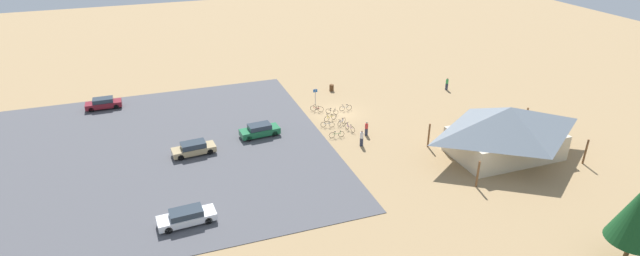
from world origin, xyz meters
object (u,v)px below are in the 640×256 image
visitor_by_pavilion (447,83)px  visitor_at_bikes (366,128)px  car_white_end_stall (187,217)px  bicycle_red_yard_front (317,109)px  bicycle_black_back_row (332,111)px  bicycle_silver_yard_center (346,108)px  bicycle_yellow_edge_north (330,118)px  car_tan_aisle_side (194,148)px  bicycle_green_trailside (337,135)px  bicycle_purple_front_row (350,128)px  bike_pavilion (507,128)px  car_maroon_far_end (104,103)px  trash_bin (332,88)px  bicycle_white_mid_cluster (327,124)px  bicycle_blue_yard_right (342,122)px  visitor_near_lot (362,138)px  car_green_front_row (260,130)px  lot_sign (315,94)px

visitor_by_pavilion → visitor_at_bikes: visitor_by_pavilion is taller
car_white_end_stall → bicycle_red_yard_front: bearing=-134.3°
bicycle_black_back_row → bicycle_silver_yard_center: bicycle_silver_yard_center is taller
bicycle_yellow_edge_north → car_tan_aisle_side: bearing=10.9°
bicycle_green_trailside → bicycle_purple_front_row: bearing=-151.7°
bicycle_yellow_edge_north → visitor_at_bikes: visitor_at_bikes is taller
bike_pavilion → car_maroon_far_end: bike_pavilion is taller
trash_bin → bicycle_yellow_edge_north: bearing=68.1°
trash_bin → visitor_at_bikes: size_ratio=0.54×
bicycle_green_trailside → visitor_at_bikes: bearing=170.5°
bike_pavilion → bicycle_silver_yard_center: bearing=-55.9°
bicycle_black_back_row → bicycle_white_mid_cluster: (1.87, 3.39, -0.00)m
trash_bin → bicycle_blue_yard_right: size_ratio=0.64×
car_maroon_far_end → bike_pavilion: bearing=145.5°
bicycle_silver_yard_center → car_tan_aisle_side: size_ratio=0.36×
bicycle_red_yard_front → visitor_near_lot: visitor_near_lot is taller
car_green_front_row → car_tan_aisle_side: bearing=14.1°
bicycle_purple_front_row → car_white_end_stall: 22.89m
trash_bin → bicycle_red_yard_front: trash_bin is taller
car_white_end_stall → visitor_by_pavilion: visitor_by_pavilion is taller
bicycle_blue_yard_right → bicycle_white_mid_cluster: 1.81m
trash_bin → car_green_front_row: (12.75, 10.58, 0.31)m
visitor_near_lot → bicycle_green_trailside: bearing=-57.0°
lot_sign → visitor_at_bikes: lot_sign is taller
trash_bin → car_white_end_stall: bearing=47.8°
bicycle_blue_yard_right → visitor_by_pavilion: (-18.22, -5.80, 0.56)m
bicycle_purple_front_row → car_maroon_far_end: bearing=-31.6°
bicycle_red_yard_front → car_white_end_stall: 25.61m
bicycle_silver_yard_center → visitor_at_bikes: (0.46, 7.26, 0.49)m
bicycle_purple_front_row → car_white_end_stall: bearing=31.1°
bike_pavilion → bicycle_white_mid_cluster: (14.97, -12.56, -2.71)m
car_maroon_far_end → visitor_near_lot: 33.69m
bicycle_yellow_edge_north → car_tan_aisle_side: (16.54, 3.19, 0.34)m
visitor_at_bikes → bicycle_black_back_row: bearing=-77.3°
bicycle_green_trailside → visitor_near_lot: (-1.80, 2.77, 0.61)m
car_maroon_far_end → visitor_at_bikes: bearing=147.1°
car_white_end_stall → visitor_near_lot: size_ratio=2.59×
car_green_front_row → car_tan_aisle_side: size_ratio=0.99×
bicycle_yellow_edge_north → bicycle_white_mid_cluster: bearing=59.2°
lot_sign → bike_pavilion: bearing=125.5°
car_maroon_far_end → visitor_at_bikes: visitor_at_bikes is taller
car_white_end_stall → bicycle_yellow_edge_north: bearing=-140.5°
car_white_end_stall → visitor_at_bikes: (-20.93, -10.14, 0.16)m
bicycle_silver_yard_center → bicycle_black_back_row: bearing=12.1°
bicycle_purple_front_row → bicycle_blue_yard_right: bicycle_purple_front_row is taller
bike_pavilion → bicycle_yellow_edge_north: bearing=-45.5°
bicycle_blue_yard_right → car_green_front_row: size_ratio=0.31×
bicycle_white_mid_cluster → bicycle_green_trailside: size_ratio=0.87×
car_maroon_far_end → trash_bin: bearing=172.5°
bicycle_purple_front_row → car_maroon_far_end: size_ratio=0.41×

